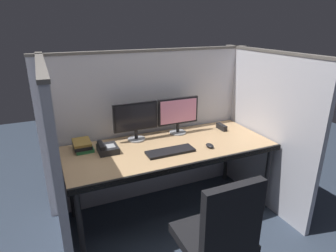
% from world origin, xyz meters
% --- Properties ---
extents(ground_plane, '(8.00, 8.00, 0.00)m').
position_xyz_m(ground_plane, '(0.00, 0.00, 0.00)').
color(ground_plane, '#2D3847').
extents(cubicle_partition_rear, '(2.21, 0.06, 1.57)m').
position_xyz_m(cubicle_partition_rear, '(0.00, 0.74, 0.79)').
color(cubicle_partition_rear, silver).
rests_on(cubicle_partition_rear, ground).
extents(cubicle_partition_left, '(0.06, 1.41, 1.57)m').
position_xyz_m(cubicle_partition_left, '(-0.99, 0.20, 0.79)').
color(cubicle_partition_left, silver).
rests_on(cubicle_partition_left, ground).
extents(cubicle_partition_right, '(0.06, 1.41, 1.57)m').
position_xyz_m(cubicle_partition_right, '(0.99, 0.20, 0.79)').
color(cubicle_partition_right, silver).
rests_on(cubicle_partition_right, ground).
extents(desk, '(1.90, 0.80, 0.74)m').
position_xyz_m(desk, '(0.00, 0.29, 0.69)').
color(desk, tan).
rests_on(desk, ground).
extents(monitor_left, '(0.43, 0.17, 0.37)m').
position_xyz_m(monitor_left, '(-0.24, 0.57, 0.96)').
color(monitor_left, gray).
rests_on(monitor_left, desk).
extents(monitor_right, '(0.43, 0.17, 0.37)m').
position_xyz_m(monitor_right, '(0.21, 0.57, 0.96)').
color(monitor_right, gray).
rests_on(monitor_right, desk).
extents(keyboard_main, '(0.43, 0.15, 0.02)m').
position_xyz_m(keyboard_main, '(-0.06, 0.17, 0.75)').
color(keyboard_main, black).
rests_on(keyboard_main, desk).
extents(computer_mouse, '(0.06, 0.10, 0.04)m').
position_xyz_m(computer_mouse, '(0.32, 0.13, 0.76)').
color(computer_mouse, black).
rests_on(computer_mouse, desk).
extents(book_stack, '(0.16, 0.22, 0.08)m').
position_xyz_m(book_stack, '(-0.75, 0.54, 0.78)').
color(book_stack, '#26723F').
rests_on(book_stack, desk).
extents(desk_phone, '(0.17, 0.19, 0.09)m').
position_xyz_m(desk_phone, '(-0.56, 0.41, 0.77)').
color(desk_phone, black).
rests_on(desk_phone, desk).
extents(red_stapler, '(0.04, 0.15, 0.06)m').
position_xyz_m(red_stapler, '(0.68, 0.47, 0.77)').
color(red_stapler, black).
rests_on(red_stapler, desk).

